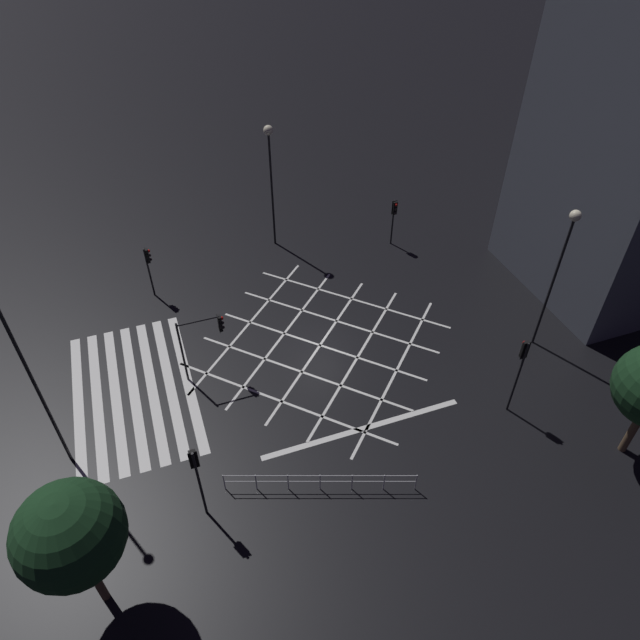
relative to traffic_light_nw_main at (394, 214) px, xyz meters
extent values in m
plane|color=black|center=(7.75, -7.96, -2.39)|extent=(200.00, 200.00, 0.00)
cube|color=silver|center=(7.75, -15.36, -2.39)|extent=(10.11, 0.50, 0.01)
cube|color=silver|center=(7.75, -16.26, -2.39)|extent=(10.11, 0.50, 0.01)
cube|color=silver|center=(7.75, -17.16, -2.39)|extent=(10.11, 0.50, 0.01)
cube|color=silver|center=(7.75, -18.06, -2.39)|extent=(10.11, 0.50, 0.01)
cube|color=silver|center=(7.75, -18.96, -2.39)|extent=(10.11, 0.50, 0.01)
cube|color=silver|center=(7.75, -19.86, -2.39)|extent=(10.11, 0.50, 0.01)
cube|color=silver|center=(7.75, -20.76, -2.39)|extent=(10.11, 0.50, 0.01)
cube|color=silver|center=(10.93, -11.14, -2.39)|extent=(8.83, 8.83, 0.01)
cube|color=silver|center=(4.58, -11.14, -2.39)|extent=(8.83, 8.83, 0.01)
cube|color=silver|center=(9.34, -9.55, -2.39)|extent=(8.83, 8.83, 0.01)
cube|color=silver|center=(6.17, -9.55, -2.39)|extent=(8.83, 8.83, 0.01)
cube|color=silver|center=(7.75, -7.96, -2.39)|extent=(8.83, 8.83, 0.01)
cube|color=silver|center=(7.75, -7.96, -2.39)|extent=(8.83, 8.83, 0.01)
cube|color=silver|center=(6.17, -6.37, -2.39)|extent=(8.83, 8.83, 0.01)
cube|color=silver|center=(9.34, -6.37, -2.39)|extent=(8.83, 8.83, 0.01)
cube|color=silver|center=(4.58, -4.78, -2.39)|extent=(8.83, 8.83, 0.01)
cube|color=silver|center=(10.93, -4.78, -2.39)|extent=(8.83, 8.83, 0.01)
cube|color=silver|center=(13.87, -7.96, -2.39)|extent=(0.30, 10.11, 0.01)
cube|color=black|center=(2.72, 15.17, -0.39)|extent=(0.06, 1.40, 1.80)
cube|color=black|center=(2.72, 11.47, -0.39)|extent=(0.06, 1.40, 1.80)
cube|color=black|center=(2.72, 7.76, -0.39)|extent=(0.06, 1.40, 1.80)
cube|color=beige|center=(2.72, 15.17, 3.16)|extent=(0.06, 1.40, 1.80)
cube|color=black|center=(2.72, 11.47, 3.16)|extent=(0.06, 1.40, 1.80)
cube|color=black|center=(2.72, 7.76, 3.16)|extent=(0.06, 1.40, 1.80)
cube|color=black|center=(2.72, 11.47, 6.70)|extent=(0.06, 1.40, 1.80)
cube|color=black|center=(2.72, 7.76, 6.70)|extent=(0.06, 1.40, 1.80)
cube|color=black|center=(2.72, 11.47, 10.25)|extent=(0.06, 1.40, 1.80)
cube|color=beige|center=(2.72, 7.76, 10.25)|extent=(0.06, 1.40, 1.80)
cylinder|color=black|center=(-0.10, 0.00, -0.72)|extent=(0.11, 0.11, 3.34)
cube|color=black|center=(0.04, 0.00, 0.45)|extent=(0.16, 0.28, 0.90)
sphere|color=red|center=(0.15, 0.00, 0.75)|extent=(0.18, 0.18, 0.18)
sphere|color=black|center=(0.15, 0.00, 0.45)|extent=(0.18, 0.18, 0.18)
sphere|color=black|center=(0.15, 0.00, 0.15)|extent=(0.18, 0.18, 0.18)
cube|color=black|center=(-0.05, 0.00, 0.45)|extent=(0.02, 0.36, 0.98)
cylinder|color=black|center=(15.16, -0.78, -0.14)|extent=(0.11, 0.11, 4.51)
cube|color=black|center=(15.02, -0.78, 1.62)|extent=(0.16, 0.28, 0.90)
sphere|color=red|center=(14.91, -0.78, 1.92)|extent=(0.18, 0.18, 0.18)
sphere|color=black|center=(14.91, -0.78, 1.62)|extent=(0.18, 0.18, 0.18)
sphere|color=black|center=(14.91, -0.78, 1.32)|extent=(0.18, 0.18, 0.18)
cube|color=black|center=(15.11, -0.78, 1.62)|extent=(0.02, 0.36, 0.98)
cylinder|color=black|center=(15.70, -15.87, -0.29)|extent=(0.11, 0.11, 4.20)
cube|color=black|center=(15.57, -15.87, 1.31)|extent=(0.16, 0.28, 0.90)
sphere|color=black|center=(15.46, -15.87, 1.61)|extent=(0.18, 0.18, 0.18)
sphere|color=black|center=(15.46, -15.87, 1.31)|extent=(0.18, 0.18, 0.18)
sphere|color=green|center=(15.46, -15.87, 1.01)|extent=(0.18, 0.18, 0.18)
cube|color=black|center=(15.66, -15.87, 1.31)|extent=(0.02, 0.36, 0.98)
cylinder|color=black|center=(0.16, -16.01, -0.69)|extent=(0.11, 0.11, 3.40)
cube|color=black|center=(0.16, -15.88, 0.50)|extent=(0.28, 0.16, 0.90)
sphere|color=red|center=(0.16, -15.77, 0.80)|extent=(0.18, 0.18, 0.18)
sphere|color=black|center=(0.16, -15.77, 0.50)|extent=(0.18, 0.18, 0.18)
sphere|color=black|center=(0.16, -15.77, 0.20)|extent=(0.18, 0.18, 0.18)
cube|color=black|center=(0.16, -15.97, 0.50)|extent=(0.36, 0.02, 0.98)
cylinder|color=black|center=(7.85, -15.29, -0.44)|extent=(0.11, 0.11, 3.90)
cylinder|color=black|center=(7.85, -14.25, 1.36)|extent=(0.09, 2.07, 0.09)
cube|color=black|center=(7.85, -13.22, 0.91)|extent=(0.28, 0.16, 0.90)
sphere|color=red|center=(7.85, -13.10, 1.21)|extent=(0.18, 0.18, 0.18)
sphere|color=black|center=(7.85, -13.10, 0.91)|extent=(0.18, 0.18, 0.18)
sphere|color=black|center=(7.85, -13.10, 0.61)|extent=(0.18, 0.18, 0.18)
cube|color=black|center=(7.85, -13.31, 0.91)|extent=(0.36, 0.02, 0.98)
cylinder|color=black|center=(-2.81, -7.46, 1.53)|extent=(0.14, 0.14, 7.84)
sphere|color=#F4EAC6|center=(-2.81, -7.46, 5.62)|extent=(0.60, 0.60, 0.60)
cylinder|color=black|center=(11.51, 3.30, 1.58)|extent=(0.14, 0.14, 7.95)
sphere|color=#F4EAC6|center=(11.51, 3.30, 5.72)|extent=(0.56, 0.56, 0.56)
cylinder|color=black|center=(10.97, -21.18, 2.57)|extent=(0.14, 0.14, 9.92)
cylinder|color=brown|center=(19.00, 2.89, -0.91)|extent=(0.35, 0.35, 2.97)
cylinder|color=brown|center=(17.85, -20.12, -0.73)|extent=(0.31, 0.31, 3.33)
sphere|color=#143319|center=(17.85, -20.12, 2.29)|extent=(3.61, 3.61, 3.61)
cylinder|color=#B7B7BC|center=(14.86, -14.89, -1.87)|extent=(0.05, 0.05, 1.05)
cylinder|color=#B7B7BC|center=(15.32, -13.59, -1.87)|extent=(0.05, 0.05, 1.05)
cylinder|color=#B7B7BC|center=(15.79, -12.29, -1.87)|extent=(0.05, 0.05, 1.05)
cylinder|color=#B7B7BC|center=(16.25, -11.00, -1.87)|extent=(0.05, 0.05, 1.05)
cylinder|color=#B7B7BC|center=(16.71, -9.70, -1.87)|extent=(0.05, 0.05, 1.05)
cylinder|color=#B7B7BC|center=(17.18, -8.41, -1.87)|extent=(0.05, 0.05, 1.05)
cylinder|color=#B7B7BC|center=(17.64, -7.11, -1.87)|extent=(0.05, 0.05, 1.05)
cylinder|color=#B7B7BC|center=(16.25, -11.00, -1.38)|extent=(2.81, 7.78, 0.04)
cylinder|color=#B7B7BC|center=(16.25, -11.00, -1.81)|extent=(2.81, 7.78, 0.04)
camera|label=1|loc=(29.18, -15.62, 19.59)|focal=32.00mm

